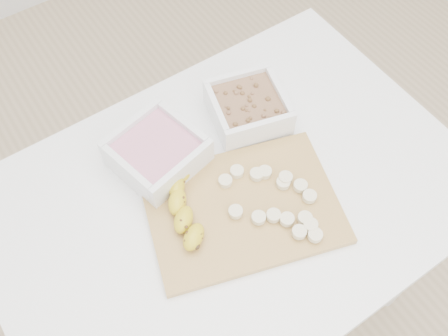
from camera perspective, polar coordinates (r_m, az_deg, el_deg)
ground at (r=1.74m, az=0.57°, el=-14.96°), size 3.50×3.50×0.00m
table at (r=1.13m, az=0.86°, el=-5.26°), size 1.00×0.70×0.75m
bowl_yogurt at (r=1.06m, az=-7.61°, el=1.74°), size 0.20×0.20×0.08m
bowl_granola at (r=1.12m, az=2.76°, el=6.90°), size 0.20×0.20×0.07m
cutting_board at (r=1.02m, az=2.16°, el=-4.58°), size 0.45×0.37×0.01m
banana at (r=1.00m, az=-4.53°, el=-4.13°), size 0.16×0.20×0.04m
banana_slices at (r=1.01m, az=6.13°, el=-3.71°), size 0.17×0.23×0.02m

